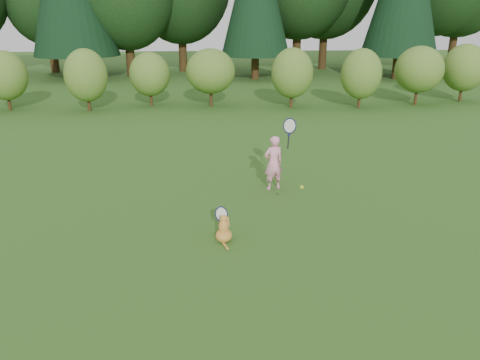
{
  "coord_description": "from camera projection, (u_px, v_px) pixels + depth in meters",
  "views": [
    {
      "loc": [
        -0.39,
        -8.4,
        3.93
      ],
      "look_at": [
        0.2,
        0.8,
        0.7
      ],
      "focal_mm": 35.0,
      "sensor_mm": 36.0,
      "label": 1
    }
  ],
  "objects": [
    {
      "name": "cat",
      "position": [
        224.0,
        227.0,
        8.6
      ],
      "size": [
        0.42,
        0.78,
        0.69
      ],
      "rotation": [
        0.0,
        0.0,
        -0.17
      ],
      "color": "#BE7624",
      "rests_on": "ground"
    },
    {
      "name": "tennis_ball",
      "position": [
        302.0,
        187.0,
        8.92
      ],
      "size": [
        0.08,
        0.08,
        0.08
      ],
      "color": "#90C517",
      "rests_on": "ground"
    },
    {
      "name": "ground",
      "position": [
        233.0,
        227.0,
        9.24
      ],
      "size": [
        100.0,
        100.0,
        0.0
      ],
      "primitive_type": "plane",
      "color": "#2E4B15",
      "rests_on": "ground"
    },
    {
      "name": "child",
      "position": [
        274.0,
        162.0,
        11.05
      ],
      "size": [
        0.79,
        0.55,
        1.96
      ],
      "rotation": [
        0.0,
        0.0,
        3.47
      ],
      "color": "pink",
      "rests_on": "ground"
    },
    {
      "name": "shrub_row",
      "position": [
        218.0,
        76.0,
        21.02
      ],
      "size": [
        28.0,
        3.0,
        2.8
      ],
      "primitive_type": null,
      "color": "#4A7123",
      "rests_on": "ground"
    }
  ]
}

